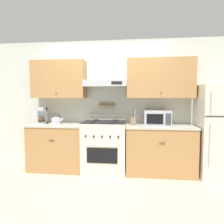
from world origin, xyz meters
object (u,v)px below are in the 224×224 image
at_px(refrigerator, 218,131).
at_px(coffee_maker, 42,115).
at_px(tea_kettle, 56,120).
at_px(stove_range, 105,146).
at_px(microwave, 157,118).
at_px(utensil_crock, 133,121).

bearing_deg(refrigerator, coffee_maker, 178.29).
distance_m(tea_kettle, coffee_maker, 0.33).
bearing_deg(stove_range, coffee_maker, 176.36).
bearing_deg(coffee_maker, refrigerator, -1.71).
bearing_deg(stove_range, microwave, 4.03).
relative_size(stove_range, refrigerator, 0.66).
relative_size(refrigerator, coffee_maker, 4.95).
bearing_deg(utensil_crock, refrigerator, -2.64).
xyz_separation_m(refrigerator, coffee_maker, (-3.31, 0.10, 0.24)).
distance_m(stove_range, coffee_maker, 1.40).
bearing_deg(tea_kettle, coffee_maker, 174.43).
bearing_deg(microwave, coffee_maker, 179.68).
height_order(tea_kettle, coffee_maker, coffee_maker).
height_order(stove_range, utensil_crock, utensil_crock).
height_order(stove_range, refrigerator, refrigerator).
height_order(microwave, utensil_crock, utensil_crock).
bearing_deg(tea_kettle, utensil_crock, 0.00).
distance_m(refrigerator, coffee_maker, 3.32).
relative_size(refrigerator, utensil_crock, 5.50).
distance_m(refrigerator, microwave, 1.08).
xyz_separation_m(tea_kettle, microwave, (1.95, 0.02, 0.06)).
bearing_deg(microwave, stove_range, -175.97).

